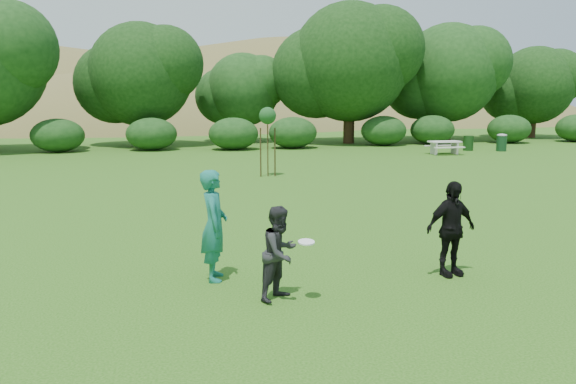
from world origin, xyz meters
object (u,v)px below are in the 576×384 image
at_px(player_teal, 214,225).
at_px(trash_can_near, 468,143).
at_px(trash_can_lidded, 502,142).
at_px(player_black, 451,229).
at_px(player_grey, 280,253).
at_px(sapling, 268,118).
at_px(picnic_table, 444,145).

xyz_separation_m(player_teal, trash_can_near, (17.36, 20.99, -0.56)).
xyz_separation_m(trash_can_near, trash_can_lidded, (1.78, -0.74, 0.09)).
relative_size(player_teal, player_black, 1.13).
xyz_separation_m(player_grey, trash_can_near, (16.40, 22.23, -0.33)).
bearing_deg(player_black, player_teal, 160.35).
bearing_deg(trash_can_lidded, player_grey, -130.23).
height_order(trash_can_near, trash_can_lidded, trash_can_lidded).
xyz_separation_m(trash_can_near, sapling, (-13.96, -8.20, 1.97)).
xyz_separation_m(player_grey, player_black, (3.32, 0.51, 0.11)).
xyz_separation_m(player_grey, picnic_table, (13.89, 20.52, -0.26)).
distance_m(player_black, trash_can_near, 25.35).
bearing_deg(player_black, picnic_table, 52.08).
height_order(sapling, picnic_table, sapling).
relative_size(sapling, trash_can_lidded, 2.71).
height_order(trash_can_near, picnic_table, trash_can_near).
distance_m(player_black, picnic_table, 22.63).
distance_m(trash_can_near, trash_can_lidded, 1.93).
xyz_separation_m(player_grey, sapling, (2.44, 14.03, 1.64)).
distance_m(player_teal, trash_can_lidded, 27.86).
height_order(sapling, trash_can_lidded, sapling).
xyz_separation_m(player_teal, player_grey, (0.96, -1.23, -0.23)).
bearing_deg(player_black, sapling, 83.68).
relative_size(player_grey, trash_can_lidded, 1.48).
bearing_deg(player_grey, player_teal, 86.82).
distance_m(player_black, trash_can_lidded, 25.70).
bearing_deg(player_grey, picnic_table, 14.91).
relative_size(player_grey, player_black, 0.88).
bearing_deg(sapling, trash_can_lidded, 25.34).
distance_m(player_grey, player_black, 3.37).
distance_m(trash_can_near, picnic_table, 3.04).
distance_m(player_teal, trash_can_near, 27.25).
distance_m(player_grey, trash_can_near, 27.62).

